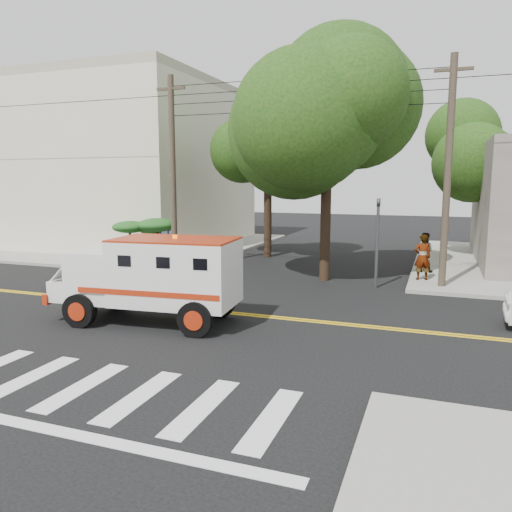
% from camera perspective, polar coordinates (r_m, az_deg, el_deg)
% --- Properties ---
extents(ground, '(100.00, 100.00, 0.00)m').
position_cam_1_polar(ground, '(16.37, -2.34, -6.59)').
color(ground, black).
rests_on(ground, ground).
extents(sidewalk_nw, '(17.00, 17.00, 0.15)m').
position_cam_1_polar(sidewalk_nw, '(34.49, -14.58, 1.31)').
color(sidewalk_nw, gray).
rests_on(sidewalk_nw, ground).
extents(building_left, '(16.00, 14.00, 10.00)m').
position_cam_1_polar(building_left, '(36.63, -16.14, 9.62)').
color(building_left, beige).
rests_on(building_left, sidewalk_nw).
extents(utility_pole_left, '(0.28, 0.28, 9.00)m').
position_cam_1_polar(utility_pole_left, '(23.67, -9.48, 9.00)').
color(utility_pole_left, '#382D23').
rests_on(utility_pole_left, ground).
extents(utility_pole_right, '(0.28, 0.28, 9.00)m').
position_cam_1_polar(utility_pole_right, '(20.79, 21.06, 8.62)').
color(utility_pole_right, '#382D23').
rests_on(utility_pole_right, ground).
extents(tree_main, '(6.08, 5.70, 9.85)m').
position_cam_1_polar(tree_main, '(21.40, 9.24, 16.31)').
color(tree_main, black).
rests_on(tree_main, ground).
extents(tree_left, '(4.48, 4.20, 7.70)m').
position_cam_1_polar(tree_left, '(27.83, 1.87, 11.57)').
color(tree_left, black).
rests_on(tree_left, ground).
extents(tree_right, '(4.80, 4.50, 8.20)m').
position_cam_1_polar(tree_right, '(30.54, 25.88, 11.15)').
color(tree_right, black).
rests_on(tree_right, ground).
extents(traffic_signal, '(0.15, 0.18, 3.60)m').
position_cam_1_polar(traffic_signal, '(20.42, 13.71, 2.56)').
color(traffic_signal, '#3F3F42').
rests_on(traffic_signal, ground).
extents(accessibility_sign, '(0.45, 0.10, 2.02)m').
position_cam_1_polar(accessibility_sign, '(24.29, -10.33, 1.55)').
color(accessibility_sign, '#3F3F42').
rests_on(accessibility_sign, ground).
extents(palm_planter, '(3.52, 2.63, 2.36)m').
position_cam_1_polar(palm_planter, '(25.29, -12.24, 2.41)').
color(palm_planter, '#1E3314').
rests_on(palm_planter, sidewalk_nw).
extents(armored_truck, '(5.90, 2.76, 2.61)m').
position_cam_1_polar(armored_truck, '(15.37, -11.67, -2.10)').
color(armored_truck, silver).
rests_on(armored_truck, ground).
extents(pedestrian_a, '(0.81, 0.66, 1.93)m').
position_cam_1_polar(pedestrian_a, '(22.05, 18.48, -0.12)').
color(pedestrian_a, gray).
rests_on(pedestrian_a, sidewalk_ne).
extents(pedestrian_b, '(0.92, 0.73, 1.81)m').
position_cam_1_polar(pedestrian_b, '(24.01, 18.63, 0.40)').
color(pedestrian_b, gray).
rests_on(pedestrian_b, sidewalk_ne).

